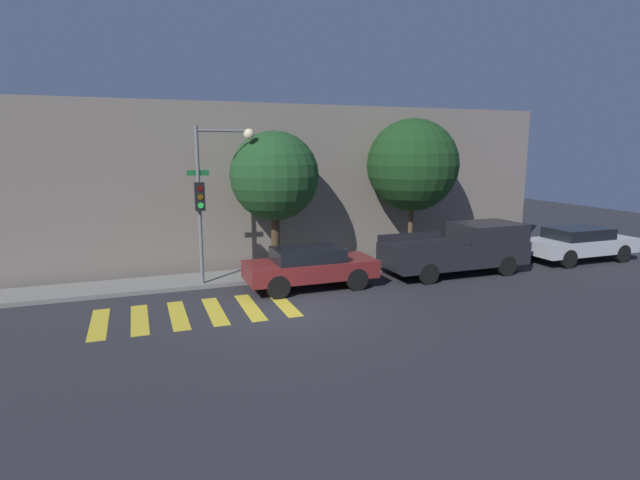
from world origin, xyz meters
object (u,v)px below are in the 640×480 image
traffic_light_pole (212,184)px  sedan_middle (579,243)px  tree_near_corner (274,176)px  sedan_near_corner (310,266)px  tree_midblock (413,165)px  pickup_truck (461,248)px

traffic_light_pole → sedan_middle: size_ratio=1.15×
tree_near_corner → sedan_middle: bearing=-9.5°
sedan_near_corner → tree_near_corner: bearing=106.1°
traffic_light_pole → tree_midblock: (7.88, 0.79, 0.47)m
traffic_light_pole → sedan_middle: 14.88m
sedan_near_corner → tree_near_corner: (-0.59, 2.06, 2.84)m
tree_midblock → sedan_middle: bearing=-17.1°
pickup_truck → tree_midblock: tree_midblock is taller
tree_midblock → tree_near_corner: bearing=180.0°
traffic_light_pole → tree_midblock: size_ratio=0.92×
pickup_truck → tree_near_corner: size_ratio=1.02×
sedan_middle → tree_midblock: bearing=162.9°
traffic_light_pole → sedan_near_corner: 4.16m
tree_near_corner → tree_midblock: 5.58m
tree_near_corner → sedan_near_corner: bearing=-73.9°
pickup_truck → sedan_middle: size_ratio=1.15×
sedan_middle → pickup_truck: bearing=180.0°
traffic_light_pole → pickup_truck: (8.83, -1.27, -2.51)m
sedan_near_corner → pickup_truck: 5.92m
sedan_near_corner → sedan_middle: size_ratio=0.93×
sedan_near_corner → pickup_truck: size_ratio=0.81×
sedan_near_corner → sedan_middle: 11.67m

